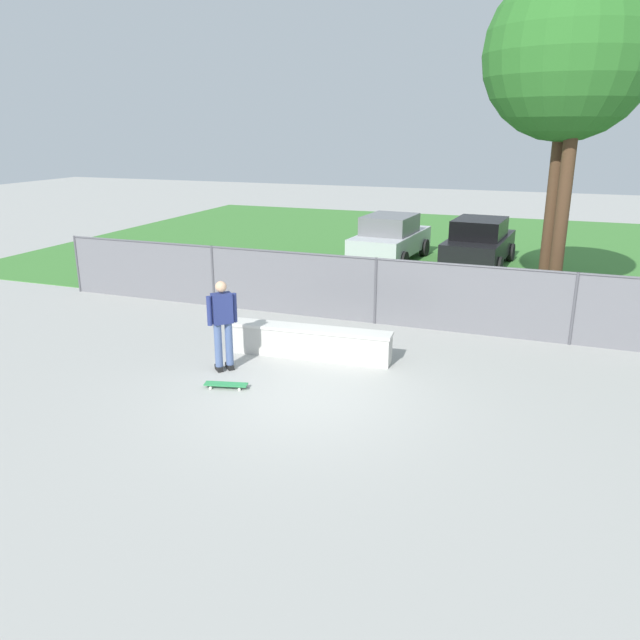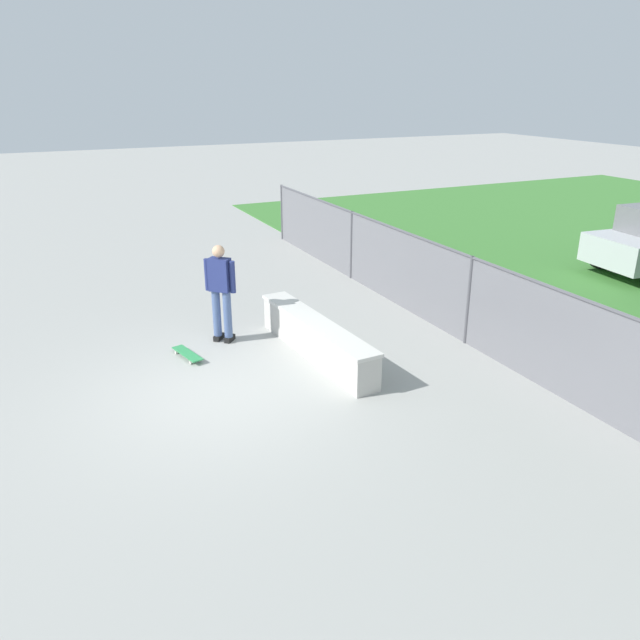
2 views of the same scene
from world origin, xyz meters
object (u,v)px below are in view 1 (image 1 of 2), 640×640
concrete_ledge (310,342)px  skateboarder (223,322)px  car_silver (390,238)px  car_black (479,242)px  tree_near_right (582,46)px  tree_near_left (569,55)px  skateboard (226,384)px

concrete_ledge → skateboarder: skateboarder is taller
car_silver → skateboarder: bearing=-92.5°
concrete_ledge → car_silver: 10.17m
car_silver → car_black: same height
tree_near_right → car_black: bearing=112.8°
car_silver → tree_near_left: bearing=-44.9°
tree_near_left → car_black: (-2.21, 5.46, -5.34)m
concrete_ledge → skateboarder: bearing=-136.3°
skateboard → car_silver: (0.04, 12.18, 0.77)m
skateboarder → tree_near_right: (6.03, 5.74, 5.32)m
skateboarder → car_silver: size_ratio=0.42×
skateboard → tree_near_left: 10.65m
skateboard → car_silver: 12.21m
tree_near_left → tree_near_right: bearing=-57.8°
tree_near_left → car_black: 7.95m
concrete_ledge → tree_near_left: 8.81m
car_silver → skateboard: bearing=-90.2°
tree_near_left → car_silver: bearing=135.1°
car_black → skateboard: bearing=-104.2°
car_black → car_silver: bearing=-176.7°
concrete_ledge → skateboard: concrete_ledge is taller
concrete_ledge → tree_near_right: 8.83m
tree_near_left → car_silver: tree_near_left is taller
concrete_ledge → tree_near_right: tree_near_right is taller
car_silver → tree_near_right: bearing=-45.6°
skateboarder → car_silver: 11.40m
concrete_ledge → car_silver: bearing=94.7°
skateboard → car_silver: car_silver is taller
concrete_ledge → car_silver: size_ratio=0.80×
skateboarder → car_black: skateboarder is taller
skateboard → car_black: car_black is taller
concrete_ledge → skateboarder: 1.96m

